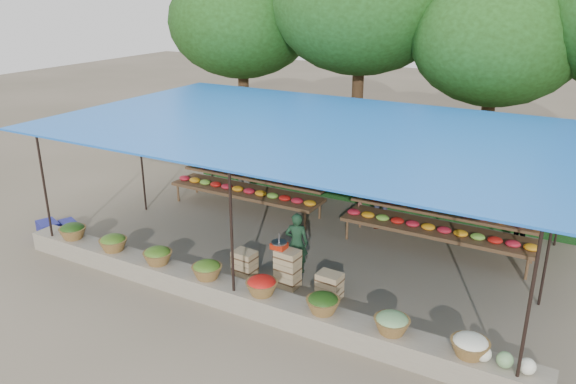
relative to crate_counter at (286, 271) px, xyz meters
The scene contains 16 objects.
ground 1.74m from the crate_counter, 103.10° to the left, with size 60.00×60.00×0.00m, color brown.
stone_curb 1.15m from the crate_counter, 109.79° to the right, with size 10.60×0.55×0.40m, color slate.
stall_canopy 2.96m from the crate_counter, 102.62° to the left, with size 10.80×6.60×2.82m.
produce_baskets 1.21m from the crate_counter, 114.35° to the right, with size 8.98×0.58×0.34m.
netting_backdrop 4.93m from the crate_counter, 94.61° to the left, with size 10.60×0.06×2.50m, color #1A4819.
tree_row 8.92m from the crate_counter, 89.16° to the left, with size 16.51×5.50×7.12m.
fruit_table_left 4.18m from the crate_counter, 133.63° to the left, with size 4.21×0.95×0.93m.
fruit_table_right 3.70m from the crate_counter, 54.94° to the left, with size 4.21×0.95×0.93m.
crate_counter is the anchor object (origin of this frame).
weighing_scale 0.56m from the crate_counter, behind, with size 0.30×0.30×0.32m.
vendor_seated 0.71m from the crate_counter, 100.12° to the left, with size 0.47×0.31×1.29m, color #1A3A23.
customer_left 4.90m from the crate_counter, 133.24° to the left, with size 0.76×0.59×1.56m, color slate.
customer_mid 3.66m from the crate_counter, 80.36° to the left, with size 1.13×0.65×1.74m, color slate.
customer_right 5.42m from the crate_counter, 47.27° to the left, with size 0.96×0.40×1.63m, color slate.
blue_crate_front 6.11m from the crate_counter, behind, with size 0.55×0.40×0.33m, color navy.
blue_crate_back 5.81m from the crate_counter, behind, with size 0.46×0.33×0.28m, color navy.
Camera 1 is at (5.17, -10.12, 5.53)m, focal length 35.00 mm.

